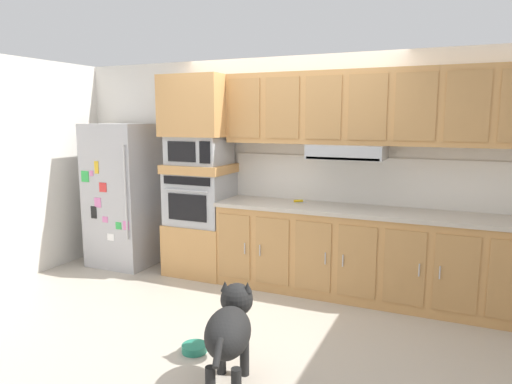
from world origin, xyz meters
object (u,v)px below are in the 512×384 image
refrigerator (124,195)px  dog (230,326)px  built_in_oven (200,198)px  dog_food_bowl (194,348)px  screwdriver (299,201)px  microwave (199,150)px

refrigerator → dog: 3.11m
refrigerator → built_in_oven: size_ratio=2.51×
dog_food_bowl → dog: bearing=-29.4°
screwdriver → dog_food_bowl: size_ratio=0.84×
screwdriver → refrigerator: bearing=-175.7°
built_in_oven → screwdriver: bearing=4.9°
built_in_oven → screwdriver: built_in_oven is taller
dog → dog_food_bowl: dog is taller
refrigerator → screwdriver: size_ratio=10.46×
dog → screwdriver: bearing=-11.2°
refrigerator → screwdriver: (2.24, 0.17, 0.05)m
refrigerator → built_in_oven: bearing=3.7°
refrigerator → dog_food_bowl: refrigerator is taller
refrigerator → screwdriver: refrigerator is taller
dog_food_bowl → screwdriver: bearing=82.1°
microwave → dog: size_ratio=0.67×
built_in_oven → dog_food_bowl: built_in_oven is taller
built_in_oven → screwdriver: 1.18m
refrigerator → dog: size_ratio=1.84×
built_in_oven → microwave: (0.00, -0.00, 0.56)m
screwdriver → microwave: bearing=-175.1°
built_in_oven → microwave: bearing=-0.8°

